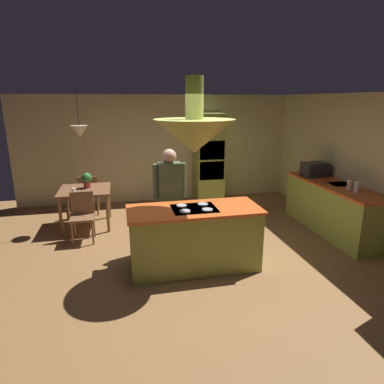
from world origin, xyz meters
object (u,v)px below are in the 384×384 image
at_px(oven_tower, 209,158).
at_px(canister_sugar, 350,185).
at_px(dining_table, 85,194).
at_px(person_at_island, 170,194).
at_px(potted_plant_on_table, 87,179).
at_px(chair_facing_island, 82,213).
at_px(chair_by_back_wall, 89,192).
at_px(canister_flour, 357,187).
at_px(cup_on_table, 74,190).
at_px(kitchen_island, 194,238).
at_px(microwave_on_counter, 314,169).

height_order(oven_tower, canister_sugar, oven_tower).
bearing_deg(dining_table, oven_tower, 22.21).
bearing_deg(person_at_island, potted_plant_on_table, 133.02).
xyz_separation_m(chair_facing_island, canister_sugar, (4.54, -1.00, 0.51)).
relative_size(chair_by_back_wall, canister_sugar, 4.82).
height_order(canister_flour, canister_sugar, canister_flour).
bearing_deg(canister_flour, canister_sugar, 90.00).
bearing_deg(cup_on_table, dining_table, 53.48).
bearing_deg(canister_sugar, kitchen_island, -171.91).
height_order(potted_plant_on_table, canister_flour, canister_flour).
xyz_separation_m(kitchen_island, oven_tower, (1.10, 3.24, 0.60)).
relative_size(oven_tower, cup_on_table, 23.63).
bearing_deg(chair_facing_island, canister_sugar, -12.44).
height_order(oven_tower, dining_table, oven_tower).
height_order(canister_flour, microwave_on_counter, microwave_on_counter).
relative_size(kitchen_island, potted_plant_on_table, 6.38).
height_order(kitchen_island, chair_by_back_wall, kitchen_island).
relative_size(potted_plant_on_table, canister_flour, 1.65).
distance_m(cup_on_table, canister_flour, 5.00).
distance_m(kitchen_island, canister_sugar, 2.92).
relative_size(kitchen_island, chair_by_back_wall, 2.20).
bearing_deg(potted_plant_on_table, oven_tower, 21.05).
height_order(kitchen_island, cup_on_table, kitchen_island).
height_order(oven_tower, chair_facing_island, oven_tower).
distance_m(canister_flour, canister_sugar, 0.18).
height_order(dining_table, chair_facing_island, chair_facing_island).
height_order(dining_table, chair_by_back_wall, chair_by_back_wall).
xyz_separation_m(potted_plant_on_table, canister_sugar, (4.49, -1.78, 0.09)).
height_order(canister_sugar, microwave_on_counter, microwave_on_counter).
bearing_deg(kitchen_island, dining_table, 128.99).
xyz_separation_m(person_at_island, canister_flour, (3.09, -0.45, 0.04)).
xyz_separation_m(person_at_island, potted_plant_on_table, (-1.41, 1.51, -0.05)).
bearing_deg(dining_table, canister_flour, -22.46).
relative_size(cup_on_table, microwave_on_counter, 0.20).
bearing_deg(canister_sugar, cup_on_table, 162.80).
xyz_separation_m(dining_table, chair_by_back_wall, (0.00, 0.70, -0.15)).
bearing_deg(canister_sugar, oven_tower, 121.50).
distance_m(oven_tower, chair_by_back_wall, 2.89).
xyz_separation_m(chair_facing_island, canister_flour, (4.54, -1.18, 0.51)).
distance_m(person_at_island, canister_sugar, 3.10).
bearing_deg(microwave_on_counter, canister_sugar, -90.00).
xyz_separation_m(oven_tower, canister_flour, (1.74, -3.02, -0.05)).
distance_m(kitchen_island, canister_flour, 2.90).
height_order(kitchen_island, microwave_on_counter, microwave_on_counter).
bearing_deg(dining_table, potted_plant_on_table, 61.08).
xyz_separation_m(chair_facing_island, microwave_on_counter, (4.54, 0.09, 0.56)).
bearing_deg(cup_on_table, person_at_island, -36.09).
distance_m(chair_by_back_wall, canister_sugar, 5.16).
relative_size(potted_plant_on_table, cup_on_table, 3.33).
bearing_deg(oven_tower, cup_on_table, -155.12).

